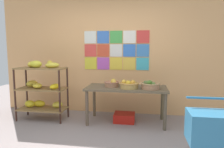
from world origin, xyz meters
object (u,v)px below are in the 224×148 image
at_px(display_table, 126,91).
at_px(produce_crate_under_table, 124,118).
at_px(fruit_basket_back_right, 112,83).
at_px(banana_shelf_unit, 42,86).
at_px(shopping_cart, 212,130).
at_px(fruit_basket_right, 150,85).
at_px(fruit_basket_back_left, 129,85).

height_order(display_table, produce_crate_under_table, display_table).
bearing_deg(fruit_basket_back_right, banana_shelf_unit, -177.72).
bearing_deg(banana_shelf_unit, display_table, 1.89).
height_order(banana_shelf_unit, fruit_basket_back_right, banana_shelf_unit).
relative_size(fruit_basket_back_right, shopping_cart, 0.35).
bearing_deg(display_table, shopping_cart, -50.85).
height_order(fruit_basket_right, fruit_basket_back_right, fruit_basket_right).
bearing_deg(fruit_basket_right, produce_crate_under_table, 161.70).
height_order(banana_shelf_unit, produce_crate_under_table, banana_shelf_unit).
height_order(fruit_basket_back_left, produce_crate_under_table, fruit_basket_back_left).
distance_m(fruit_basket_back_right, shopping_cart, 2.02).
bearing_deg(display_table, fruit_basket_right, -16.28).
bearing_deg(fruit_basket_right, shopping_cart, -61.52).
xyz_separation_m(fruit_basket_right, produce_crate_under_table, (-0.49, 0.16, -0.70)).
relative_size(fruit_basket_back_right, produce_crate_under_table, 0.72).
bearing_deg(banana_shelf_unit, fruit_basket_back_right, 2.28).
relative_size(banana_shelf_unit, produce_crate_under_table, 2.98).
xyz_separation_m(banana_shelf_unit, fruit_basket_back_left, (1.79, -0.06, 0.08)).
distance_m(fruit_basket_back_right, fruit_basket_back_left, 0.36).
xyz_separation_m(banana_shelf_unit, shopping_cart, (2.87, -1.34, -0.22)).
bearing_deg(shopping_cart, banana_shelf_unit, 148.89).
bearing_deg(produce_crate_under_table, fruit_basket_back_left, -56.11).
distance_m(banana_shelf_unit, fruit_basket_back_left, 1.80).
height_order(fruit_basket_back_right, shopping_cart, fruit_basket_back_right).
bearing_deg(fruit_basket_back_right, fruit_basket_back_left, -19.32).
relative_size(fruit_basket_back_right, fruit_basket_back_left, 0.81).
bearing_deg(fruit_basket_right, fruit_basket_back_right, 169.71).
bearing_deg(banana_shelf_unit, produce_crate_under_table, 2.94).
bearing_deg(fruit_basket_back_left, produce_crate_under_table, 123.89).
distance_m(banana_shelf_unit, fruit_basket_right, 2.18).
bearing_deg(fruit_basket_right, fruit_basket_back_left, 178.11).
xyz_separation_m(fruit_basket_back_right, shopping_cart, (1.42, -1.40, -0.30)).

